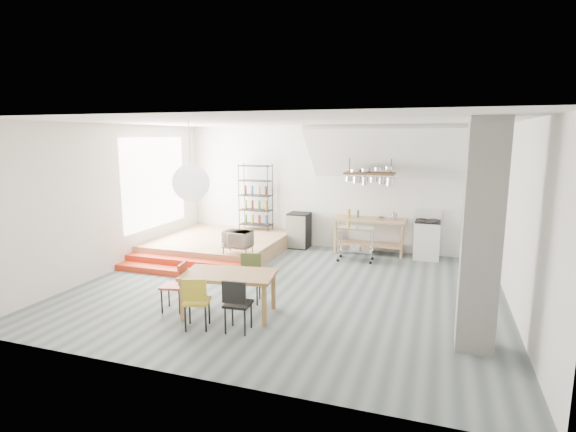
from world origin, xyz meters
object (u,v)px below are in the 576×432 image
at_px(dining_table, 229,278).
at_px(rolling_cart, 356,239).
at_px(stove, 427,239).
at_px(mini_fridge, 299,230).

relative_size(dining_table, rolling_cart, 1.89).
distance_m(dining_table, rolling_cart, 4.15).
bearing_deg(dining_table, stove, 48.46).
relative_size(stove, dining_table, 0.73).
relative_size(dining_table, mini_fridge, 1.73).
distance_m(dining_table, mini_fridge, 4.74).
bearing_deg(rolling_cart, mini_fridge, 151.59).
xyz_separation_m(stove, dining_table, (-2.99, -4.69, 0.16)).
bearing_deg(stove, dining_table, -122.50).
bearing_deg(mini_fridge, stove, -0.77).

